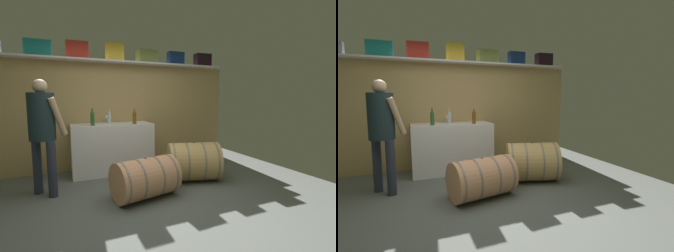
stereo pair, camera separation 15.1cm
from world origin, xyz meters
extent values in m
cube|color=#565B55|center=(0.00, 0.54, -0.01)|extent=(6.32, 7.51, 0.02)
cube|color=tan|center=(0.00, 2.15, 1.06)|extent=(5.12, 0.10, 2.12)
cube|color=silver|center=(0.00, 2.00, 2.13)|extent=(4.71, 0.40, 0.03)
cube|color=#197C7D|center=(-1.33, 2.00, 2.29)|extent=(0.43, 0.20, 0.28)
cube|color=red|center=(-0.69, 2.00, 2.30)|extent=(0.40, 0.25, 0.31)
cube|color=yellow|center=(0.00, 2.00, 2.32)|extent=(0.32, 0.27, 0.34)
cube|color=olive|center=(0.66, 2.00, 2.28)|extent=(0.42, 0.29, 0.26)
cube|color=navy|center=(1.33, 2.00, 2.28)|extent=(0.35, 0.18, 0.27)
cube|color=black|center=(2.01, 2.00, 2.29)|extent=(0.37, 0.25, 0.28)
cube|color=white|center=(-0.13, 1.77, 0.47)|extent=(1.49, 0.65, 0.94)
cylinder|color=#2A5A2C|center=(-0.51, 1.57, 1.05)|extent=(0.07, 0.07, 0.21)
sphere|color=#2A5A2C|center=(-0.51, 1.57, 1.16)|extent=(0.07, 0.07, 0.07)
cylinder|color=#2A5A2C|center=(-0.51, 1.57, 1.21)|extent=(0.03, 0.03, 0.08)
cylinder|color=brown|center=(0.25, 1.54, 1.04)|extent=(0.07, 0.07, 0.20)
sphere|color=brown|center=(0.25, 1.54, 1.15)|extent=(0.07, 0.07, 0.07)
cylinder|color=brown|center=(0.25, 1.54, 1.19)|extent=(0.03, 0.03, 0.06)
cylinder|color=#B3BFC1|center=(-0.18, 1.77, 1.03)|extent=(0.07, 0.07, 0.18)
sphere|color=#B3BFC1|center=(-0.18, 1.77, 1.14)|extent=(0.07, 0.07, 0.07)
cylinder|color=#B3BFC1|center=(-0.18, 1.77, 1.19)|extent=(0.02, 0.02, 0.09)
cylinder|color=white|center=(-0.19, 1.97, 0.94)|extent=(0.08, 0.08, 0.00)
cylinder|color=white|center=(-0.19, 1.97, 0.99)|extent=(0.01, 0.01, 0.08)
sphere|color=white|center=(-0.19, 1.97, 1.05)|extent=(0.08, 0.08, 0.08)
sphere|color=maroon|center=(-0.19, 1.97, 1.04)|extent=(0.05, 0.05, 0.05)
cylinder|color=tan|center=(1.06, 0.71, 0.33)|extent=(1.01, 0.87, 0.65)
cylinder|color=gray|center=(0.71, 0.81, 0.33)|extent=(0.21, 0.65, 0.66)
cylinder|color=gray|center=(0.93, 0.75, 0.33)|extent=(0.21, 0.65, 0.66)
cylinder|color=gray|center=(1.19, 0.67, 0.33)|extent=(0.21, 0.65, 0.66)
cylinder|color=gray|center=(1.41, 0.61, 0.33)|extent=(0.21, 0.65, 0.66)
cylinder|color=#834250|center=(1.06, 0.71, 0.66)|extent=(0.04, 0.04, 0.01)
cylinder|color=tan|center=(0.06, 0.33, 0.29)|extent=(0.99, 0.75, 0.57)
cylinder|color=gray|center=(-0.31, 0.25, 0.29)|extent=(0.15, 0.57, 0.58)
cylinder|color=gray|center=(-0.08, 0.30, 0.29)|extent=(0.15, 0.57, 0.58)
cylinder|color=gray|center=(0.20, 0.36, 0.29)|extent=(0.15, 0.57, 0.58)
cylinder|color=gray|center=(0.42, 0.41, 0.29)|extent=(0.15, 0.57, 0.58)
cylinder|color=brown|center=(0.06, 0.33, 0.58)|extent=(0.04, 0.04, 0.01)
cylinder|color=#282D3B|center=(-1.17, 0.90, 0.41)|extent=(0.13, 0.13, 0.83)
cylinder|color=#282D3B|center=(-1.37, 1.13, 0.41)|extent=(0.13, 0.13, 0.83)
cylinder|color=#19272B|center=(-1.27, 1.02, 1.17)|extent=(0.36, 0.36, 0.68)
sphere|color=tan|center=(-1.27, 1.02, 1.60)|extent=(0.20, 0.20, 0.20)
cylinder|color=tan|center=(-1.05, 0.93, 1.17)|extent=(0.27, 0.26, 0.57)
cylinder|color=tan|center=(-1.33, 1.24, 1.17)|extent=(0.19, 0.18, 0.58)
camera|label=1|loc=(-1.00, -2.86, 1.43)|focal=25.80mm
camera|label=2|loc=(-0.86, -2.91, 1.43)|focal=25.80mm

